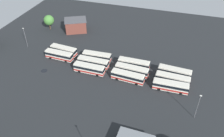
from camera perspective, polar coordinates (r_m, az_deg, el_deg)
ground_plane at (r=86.72m, az=-0.07°, el=-0.40°), size 123.36×123.36×0.00m
bus_row0_slot1 at (r=93.94m, az=-12.82°, el=3.21°), size 11.31×3.04×3.50m
bus_row0_slot2 at (r=96.63m, az=-11.74°, el=4.40°), size 11.28×3.60×3.50m
bus_row1_slot0 at (r=84.83m, az=-5.59°, el=-0.01°), size 11.51×2.74×3.50m
bus_row1_slot1 at (r=87.81m, az=-4.63°, el=1.49°), size 11.89×2.70×3.50m
bus_row1_slot2 at (r=91.01m, az=-3.73°, el=2.95°), size 11.20×2.98×3.50m
bus_row2_slot0 at (r=80.96m, az=3.89°, el=-1.98°), size 11.77×3.40×3.50m
bus_row2_slot1 at (r=83.91m, az=4.87°, el=-0.43°), size 12.22×3.29×3.50m
bus_row2_slot2 at (r=87.22m, az=5.36°, el=1.17°), size 11.80×2.70×3.50m
bus_row3_slot0 at (r=79.34m, az=14.14°, el=-4.18°), size 11.65×2.80×3.50m
bus_row3_slot1 at (r=82.35m, az=14.62°, el=-2.53°), size 11.67×3.08×3.50m
bus_row3_slot2 at (r=85.67m, az=15.07°, el=-0.87°), size 11.75×3.44×3.50m
depot_building at (r=113.01m, az=-8.86°, el=10.42°), size 12.27×11.10×5.90m
lamp_post_mid_lot at (r=104.29m, az=-20.46°, el=7.25°), size 0.56×0.28×8.93m
lamp_post_by_building at (r=70.45m, az=20.25°, el=-8.61°), size 0.56×0.28×8.91m
tree_north_edge at (r=116.56m, az=-15.20°, el=11.34°), size 4.81×4.81×7.11m
puddle_back_corner at (r=90.02m, az=-16.28°, el=-0.53°), size 2.40×2.40×0.01m
puddle_near_shelter at (r=86.95m, az=0.67°, el=-0.28°), size 2.42×2.42×0.01m
puddle_front_lane at (r=94.21m, az=-2.66°, el=2.95°), size 3.49×3.49×0.01m
puddle_centre_drain at (r=89.46m, az=14.12°, el=-0.37°), size 3.25×3.25×0.01m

